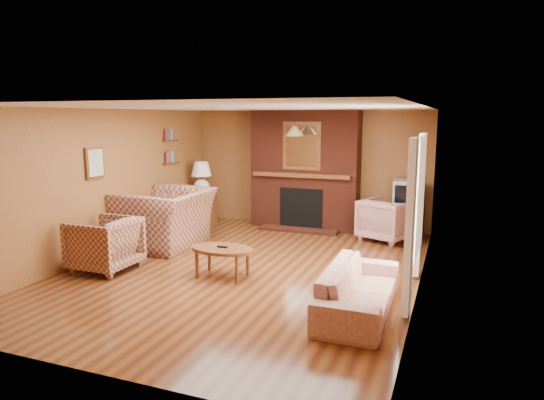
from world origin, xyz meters
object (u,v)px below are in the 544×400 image
at_px(fireplace, 305,171).
at_px(floral_armchair, 386,220).
at_px(plaid_loveseat, 166,218).
at_px(coffee_table, 222,251).
at_px(plaid_armchair, 104,244).
at_px(tv_stand, 405,221).
at_px(floral_sofa, 359,289).
at_px(side_table, 202,210).
at_px(crt_tv, 407,192).
at_px(table_lamp, 201,176).

bearing_deg(fireplace, floral_armchair, -15.54).
distance_m(plaid_loveseat, coffee_table, 2.05).
height_order(plaid_armchair, tv_stand, plaid_armchair).
distance_m(floral_sofa, floral_armchair, 3.50).
height_order(floral_sofa, side_table, side_table).
relative_size(side_table, crt_tv, 1.21).
xyz_separation_m(fireplace, plaid_armchair, (-1.95, -3.78, -0.78)).
height_order(plaid_armchair, table_lamp, table_lamp).
height_order(floral_armchair, table_lamp, table_lamp).
bearing_deg(side_table, plaid_armchair, -87.35).
relative_size(plaid_armchair, tv_stand, 1.36).
xyz_separation_m(floral_sofa, floral_armchair, (-0.17, 3.50, 0.12)).
distance_m(plaid_loveseat, floral_armchair, 4.01).
bearing_deg(crt_tv, table_lamp, -175.26).
bearing_deg(plaid_loveseat, plaid_armchair, -5.41).
relative_size(plaid_loveseat, floral_sofa, 0.82).
height_order(fireplace, plaid_loveseat, fireplace).
relative_size(fireplace, floral_sofa, 1.28).
distance_m(fireplace, coffee_table, 3.53).
height_order(table_lamp, tv_stand, table_lamp).
bearing_deg(plaid_loveseat, fireplace, 139.39).
relative_size(plaid_loveseat, coffee_table, 1.65).
bearing_deg(floral_sofa, plaid_loveseat, 64.92).
height_order(plaid_loveseat, floral_armchair, plaid_loveseat).
xyz_separation_m(fireplace, tv_stand, (2.05, -0.18, -0.86)).
relative_size(fireplace, floral_armchair, 2.81).
xyz_separation_m(fireplace, side_table, (-2.10, -0.53, -0.86)).
height_order(plaid_loveseat, coffee_table, plaid_loveseat).
bearing_deg(fireplace, coffee_table, -92.71).
bearing_deg(side_table, table_lamp, 0.00).
bearing_deg(table_lamp, floral_armchair, 0.80).
distance_m(floral_sofa, crt_tv, 3.84).
bearing_deg(fireplace, side_table, -165.71).
height_order(fireplace, tv_stand, fireplace).
relative_size(table_lamp, tv_stand, 1.09).
height_order(side_table, tv_stand, tv_stand).
bearing_deg(floral_armchair, coffee_table, 79.64).
bearing_deg(side_table, tv_stand, 4.82).
distance_m(plaid_armchair, floral_sofa, 3.86).
bearing_deg(crt_tv, floral_armchair, -137.63).
bearing_deg(coffee_table, floral_armchair, 57.36).
height_order(side_table, table_lamp, table_lamp).
bearing_deg(floral_armchair, floral_sofa, 115.04).
bearing_deg(floral_sofa, side_table, 48.52).
bearing_deg(floral_sofa, table_lamp, 48.52).
height_order(fireplace, table_lamp, fireplace).
distance_m(fireplace, side_table, 2.33).
height_order(side_table, crt_tv, crt_tv).
bearing_deg(tv_stand, plaid_loveseat, -147.47).
distance_m(floral_sofa, table_lamp, 5.33).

